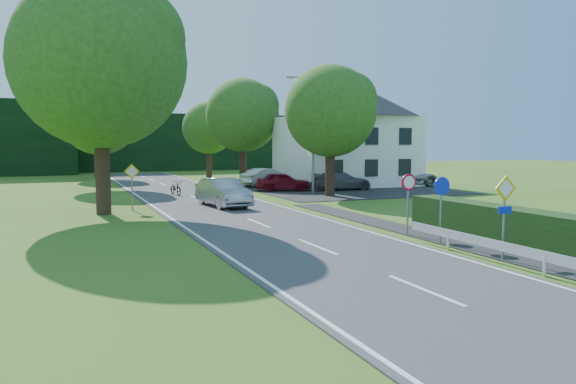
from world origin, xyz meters
name	(u,v)px	position (x,y,z in m)	size (l,w,h in m)	color
road	(244,218)	(0.00, 20.00, 0.02)	(7.00, 80.00, 0.04)	#3C3C3F
parking_pad	(341,188)	(12.00, 33.00, 0.02)	(14.00, 16.00, 0.04)	#232326
line_edge_left	(175,221)	(-3.25, 20.00, 0.04)	(0.12, 80.00, 0.01)	white
line_edge_right	(307,214)	(3.25, 20.00, 0.04)	(0.12, 80.00, 0.01)	white
line_centre	(244,217)	(0.00, 20.00, 0.04)	(0.12, 80.00, 0.01)	white
tree_main	(101,96)	(-6.00, 24.00, 5.82)	(9.40, 9.40, 11.64)	#254E17
tree_left_far	(100,132)	(-5.00, 40.00, 4.29)	(7.00, 7.00, 8.58)	#254E17
tree_right_far	(243,131)	(7.00, 42.00, 4.54)	(7.40, 7.40, 9.09)	#254E17
tree_left_back	(96,137)	(-4.50, 52.00, 4.04)	(6.60, 6.60, 8.07)	#254E17
tree_right_back	(209,140)	(6.00, 50.00, 3.78)	(6.20, 6.20, 7.56)	#254E17
tree_right_mid	(330,131)	(8.50, 28.00, 4.29)	(7.00, 7.00, 8.58)	#254E17
treeline_right	(193,142)	(8.00, 66.00, 3.50)	(30.00, 5.00, 7.00)	black
house_white	(346,132)	(14.00, 36.00, 4.41)	(10.60, 8.40, 8.60)	white
streetlight	(311,129)	(8.06, 30.00, 4.46)	(2.03, 0.18, 8.00)	gray
sign_priority_right	(505,202)	(4.30, 7.98, 1.80)	(0.78, 0.09, 2.59)	gray
sign_roundabout	(441,197)	(4.30, 10.98, 1.67)	(0.64, 0.08, 2.37)	gray
sign_speed_limit	(408,190)	(4.30, 12.97, 1.77)	(0.64, 0.11, 2.37)	gray
sign_priority_left	(132,178)	(-4.50, 24.98, 1.72)	(0.78, 0.09, 2.44)	gray
moving_car	(223,192)	(0.30, 24.69, 0.82)	(1.64, 4.71, 1.55)	#A5A6AA
motorcycle	(176,188)	(-0.83, 32.20, 0.53)	(0.65, 1.85, 0.97)	black
parked_car_red	(283,182)	(6.99, 32.59, 0.71)	(1.58, 3.93, 1.34)	maroon
parked_car_silver_a	(266,177)	(7.35, 37.00, 0.76)	(1.52, 4.37, 1.44)	#9C9DA0
parked_car_grey	(341,181)	(11.24, 31.70, 0.71)	(1.88, 4.63, 1.34)	#535258
parked_car_silver_b	(407,177)	(18.00, 33.14, 0.77)	(2.44, 5.28, 1.47)	#9D9CA3
parasol	(327,173)	(11.78, 35.00, 1.12)	(2.36, 2.41, 2.17)	red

